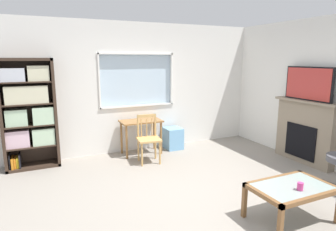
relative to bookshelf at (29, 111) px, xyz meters
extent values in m
cube|color=gray|center=(2.09, -2.30, -1.04)|extent=(6.33, 6.09, 0.02)
cube|color=silver|center=(2.09, 0.24, -0.56)|extent=(5.33, 0.12, 0.94)
cube|color=silver|center=(2.09, 0.24, 1.32)|extent=(5.33, 0.12, 0.62)
cube|color=silver|center=(0.36, 0.24, 0.46)|extent=(1.86, 0.12, 1.10)
cube|color=silver|center=(3.81, 0.24, 0.46)|extent=(1.90, 0.12, 1.10)
cube|color=silver|center=(2.07, 0.25, 0.46)|extent=(1.57, 0.02, 1.10)
cube|color=white|center=(2.07, 0.18, -0.07)|extent=(1.63, 0.06, 0.03)
cube|color=white|center=(2.07, 0.18, 1.00)|extent=(1.63, 0.06, 0.03)
cube|color=white|center=(1.28, 0.18, 0.46)|extent=(0.03, 0.06, 1.10)
cube|color=white|center=(2.86, 0.18, 0.46)|extent=(0.03, 0.06, 1.10)
cube|color=#38281E|center=(-0.42, -0.01, -0.06)|extent=(0.05, 0.38, 1.95)
cube|color=#38281E|center=(0.43, -0.01, -0.06)|extent=(0.05, 0.38, 1.95)
cube|color=#38281E|center=(0.00, -0.01, 0.89)|extent=(0.90, 0.38, 0.05)
cube|color=#38281E|center=(0.00, -0.01, -1.01)|extent=(0.90, 0.38, 0.05)
cube|color=#38281E|center=(0.00, 0.18, -0.06)|extent=(0.90, 0.02, 1.95)
cube|color=#38281E|center=(0.00, -0.01, -0.63)|extent=(0.85, 0.36, 0.02)
cube|color=#38281E|center=(0.00, -0.01, -0.25)|extent=(0.85, 0.36, 0.02)
cube|color=#38281E|center=(0.00, -0.01, 0.13)|extent=(0.85, 0.36, 0.02)
cube|color=#38281E|center=(0.00, -0.01, 0.51)|extent=(0.85, 0.36, 0.02)
cube|color=beige|center=(-0.21, -0.02, -0.47)|extent=(0.37, 0.27, 0.30)
cube|color=#B7D6B2|center=(0.20, -0.02, -0.47)|extent=(0.37, 0.29, 0.30)
cube|color=#B7D6B2|center=(-0.20, -0.02, -0.09)|extent=(0.34, 0.27, 0.29)
cube|color=#B7D6B2|center=(0.22, -0.02, -0.08)|extent=(0.34, 0.32, 0.30)
cube|color=beige|center=(-0.01, -0.02, 0.30)|extent=(0.68, 0.29, 0.30)
cube|color=silver|center=(-0.20, -0.02, 0.64)|extent=(0.38, 0.30, 0.22)
cube|color=beige|center=(0.20, -0.02, 0.66)|extent=(0.34, 0.28, 0.26)
cube|color=black|center=(-0.37, -0.03, -0.86)|extent=(0.02, 0.25, 0.25)
cube|color=orange|center=(-0.33, -0.03, -0.89)|extent=(0.04, 0.30, 0.19)
cube|color=orange|center=(-0.29, -0.03, -0.89)|extent=(0.03, 0.23, 0.18)
cube|color=yellow|center=(-0.25, -0.03, -0.89)|extent=(0.04, 0.22, 0.19)
cube|color=black|center=(-0.22, -0.03, -0.86)|extent=(0.02, 0.29, 0.24)
cube|color=olive|center=(2.03, -0.11, -0.35)|extent=(0.83, 0.48, 0.03)
cylinder|color=olive|center=(1.67, -0.30, -0.70)|extent=(0.04, 0.04, 0.67)
cylinder|color=olive|center=(2.40, -0.30, -0.70)|extent=(0.04, 0.04, 0.67)
cylinder|color=olive|center=(1.67, 0.08, -0.70)|extent=(0.04, 0.04, 0.67)
cylinder|color=olive|center=(2.40, 0.08, -0.70)|extent=(0.04, 0.04, 0.67)
cube|color=tan|center=(1.99, -0.66, -0.58)|extent=(0.47, 0.45, 0.04)
cylinder|color=tan|center=(1.80, -0.79, -0.82)|extent=(0.04, 0.04, 0.43)
cylinder|color=tan|center=(2.14, -0.84, -0.82)|extent=(0.04, 0.04, 0.43)
cylinder|color=tan|center=(1.84, -0.48, -0.82)|extent=(0.04, 0.04, 0.43)
cylinder|color=tan|center=(2.18, -0.52, -0.82)|extent=(0.04, 0.04, 0.43)
cylinder|color=tan|center=(1.84, -0.48, -0.36)|extent=(0.04, 0.04, 0.45)
cylinder|color=tan|center=(2.18, -0.52, -0.36)|extent=(0.04, 0.04, 0.45)
cube|color=tan|center=(2.01, -0.50, -0.16)|extent=(0.36, 0.08, 0.06)
cylinder|color=tan|center=(1.91, -0.48, -0.39)|extent=(0.02, 0.02, 0.35)
cylinder|color=tan|center=(2.01, -0.50, -0.39)|extent=(0.02, 0.02, 0.35)
cylinder|color=tan|center=(2.12, -0.51, -0.39)|extent=(0.02, 0.02, 0.35)
cube|color=#72ADDB|center=(2.78, -0.06, -0.80)|extent=(0.35, 0.40, 0.46)
cube|color=gray|center=(4.67, -1.85, -0.46)|extent=(0.18, 1.20, 1.15)
cube|color=black|center=(4.58, -1.85, -0.62)|extent=(0.03, 0.66, 0.63)
cube|color=gray|center=(4.65, -1.85, 0.13)|extent=(0.26, 1.30, 0.04)
cube|color=black|center=(4.65, -1.85, 0.46)|extent=(0.05, 0.98, 0.61)
cube|color=#B2332D|center=(4.62, -1.85, 0.46)|extent=(0.01, 0.93, 0.56)
cube|color=#38383D|center=(4.07, -2.92, -1.00)|extent=(0.28, 0.09, 0.03)
cylinder|color=#38383D|center=(3.94, -2.89, -1.01)|extent=(0.05, 0.05, 0.05)
cube|color=#38383D|center=(4.19, -2.80, -1.00)|extent=(0.07, 0.28, 0.03)
cylinder|color=#38383D|center=(4.17, -2.67, -1.01)|extent=(0.05, 0.05, 0.05)
cube|color=#8C9E99|center=(2.84, -3.24, -0.60)|extent=(0.87, 0.53, 0.02)
cube|color=brown|center=(2.84, -3.53, -0.61)|extent=(0.97, 0.05, 0.05)
cube|color=brown|center=(2.84, -2.95, -0.61)|extent=(0.97, 0.05, 0.05)
cube|color=brown|center=(2.38, -3.24, -0.61)|extent=(0.05, 0.63, 0.05)
cube|color=brown|center=(3.30, -3.24, -0.61)|extent=(0.05, 0.63, 0.05)
cube|color=brown|center=(2.38, -3.53, -0.83)|extent=(0.05, 0.05, 0.40)
cube|color=brown|center=(2.38, -2.95, -0.83)|extent=(0.05, 0.05, 0.40)
cube|color=brown|center=(3.30, -2.95, -0.83)|extent=(0.05, 0.05, 0.40)
cylinder|color=#DB3D84|center=(2.83, -3.36, -0.54)|extent=(0.07, 0.07, 0.09)
camera|label=1|loc=(0.16, -5.54, 0.91)|focal=30.79mm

